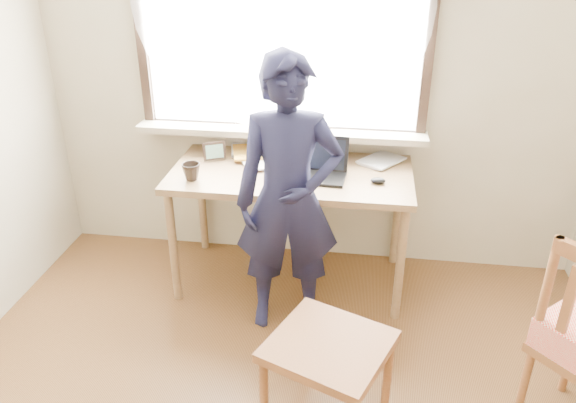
# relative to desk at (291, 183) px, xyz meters

# --- Properties ---
(room_shell) EXTENTS (3.52, 4.02, 2.61)m
(room_shell) POSITION_rel_desk_xyz_m (0.07, -1.43, 0.94)
(room_shell) COLOR #BEB499
(room_shell) RESTS_ON ground
(desk) EXTENTS (1.45, 0.73, 0.78)m
(desk) POSITION_rel_desk_xyz_m (0.00, 0.00, 0.00)
(desk) COLOR olive
(desk) RESTS_ON ground
(laptop) EXTENTS (0.34, 0.28, 0.22)m
(laptop) POSITION_rel_desk_xyz_m (0.17, -0.03, 0.13)
(laptop) COLOR black
(laptop) RESTS_ON desk
(mug_white) EXTENTS (0.15, 0.15, 0.09)m
(mug_white) POSITION_rel_desk_xyz_m (-0.07, 0.22, 0.13)
(mug_white) COLOR white
(mug_white) RESTS_ON desk
(mug_dark) EXTENTS (0.15, 0.15, 0.10)m
(mug_dark) POSITION_rel_desk_xyz_m (-0.56, -0.20, 0.13)
(mug_dark) COLOR black
(mug_dark) RESTS_ON desk
(mouse) EXTENTS (0.09, 0.06, 0.03)m
(mouse) POSITION_rel_desk_xyz_m (0.52, -0.10, 0.10)
(mouse) COLOR black
(mouse) RESTS_ON desk
(desk_clutter) EXTENTS (0.81, 0.48, 0.04)m
(desk_clutter) POSITION_rel_desk_xyz_m (-0.28, 0.20, 0.10)
(desk_clutter) COLOR teal
(desk_clutter) RESTS_ON desk
(book_a) EXTENTS (0.25, 0.30, 0.02)m
(book_a) POSITION_rel_desk_xyz_m (-0.43, 0.27, 0.09)
(book_a) COLOR white
(book_a) RESTS_ON desk
(book_b) EXTENTS (0.32, 0.34, 0.02)m
(book_b) POSITION_rel_desk_xyz_m (0.46, 0.28, 0.09)
(book_b) COLOR white
(book_b) RESTS_ON desk
(picture_frame) EXTENTS (0.13, 0.07, 0.11)m
(picture_frame) POSITION_rel_desk_xyz_m (-0.50, 0.10, 0.14)
(picture_frame) COLOR black
(picture_frame) RESTS_ON desk
(work_chair) EXTENTS (0.63, 0.62, 0.50)m
(work_chair) POSITION_rel_desk_xyz_m (0.33, -1.18, -0.28)
(work_chair) COLOR brown
(work_chair) RESTS_ON ground
(person) EXTENTS (0.63, 0.47, 1.58)m
(person) POSITION_rel_desk_xyz_m (0.04, -0.40, 0.09)
(person) COLOR black
(person) RESTS_ON ground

